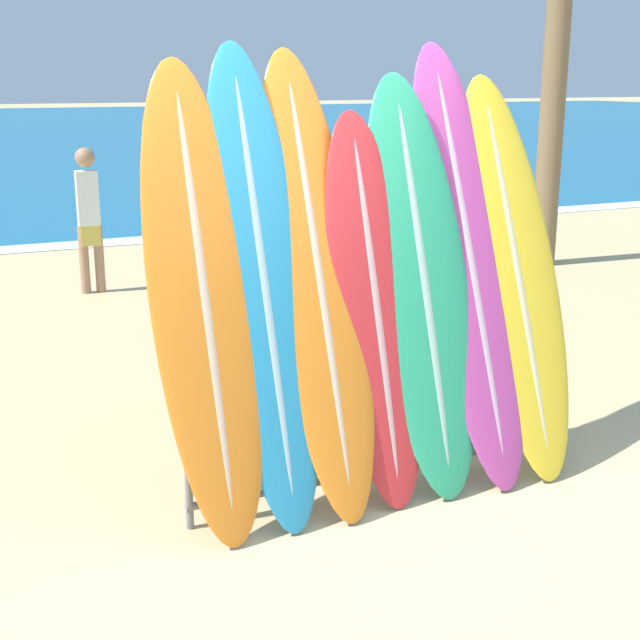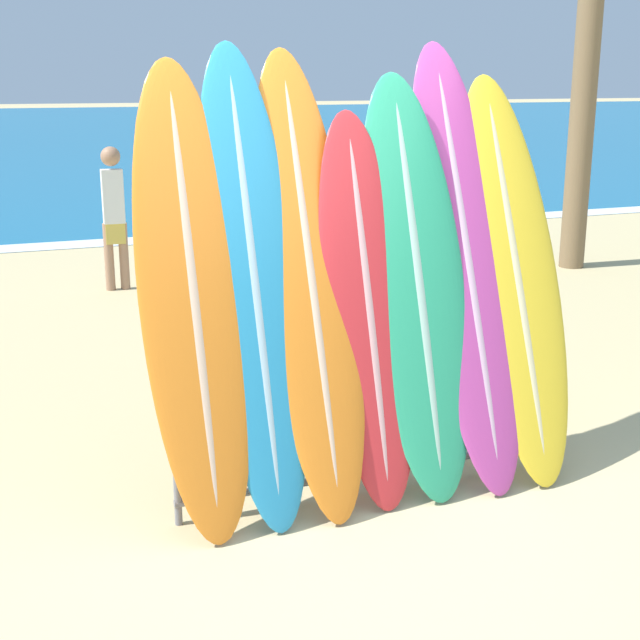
{
  "view_description": "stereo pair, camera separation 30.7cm",
  "coord_description": "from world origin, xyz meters",
  "px_view_note": "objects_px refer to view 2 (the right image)",
  "views": [
    {
      "loc": [
        -1.97,
        -3.5,
        2.26
      ],
      "look_at": [
        0.21,
        1.39,
        0.8
      ],
      "focal_mm": 50.0,
      "sensor_mm": 36.0,
      "label": 1
    },
    {
      "loc": [
        -1.68,
        -3.62,
        2.26
      ],
      "look_at": [
        0.21,
        1.39,
        0.8
      ],
      "focal_mm": 50.0,
      "sensor_mm": 36.0,
      "label": 2
    }
  ],
  "objects_px": {
    "surfboard_slot_1": "(253,283)",
    "surfboard_slot_3": "(367,309)",
    "surfboard_slot_0": "(193,297)",
    "surfboard_slot_4": "(417,285)",
    "surfboard_slot_6": "(515,276)",
    "surfboard_slot_2": "(309,281)",
    "person_mid_beach": "(114,213)",
    "surfboard_rack": "(371,420)",
    "person_near_water": "(224,198)",
    "surfboard_slot_5": "(466,263)"
  },
  "relations": [
    {
      "from": "surfboard_slot_6",
      "to": "surfboard_slot_2",
      "type": "bearing_deg",
      "value": 179.37
    },
    {
      "from": "surfboard_slot_3",
      "to": "surfboard_slot_4",
      "type": "bearing_deg",
      "value": 6.27
    },
    {
      "from": "surfboard_slot_0",
      "to": "surfboard_slot_3",
      "type": "distance_m",
      "value": 0.95
    },
    {
      "from": "surfboard_rack",
      "to": "surfboard_slot_1",
      "type": "xyz_separation_m",
      "value": [
        -0.62,
        0.13,
        0.8
      ]
    },
    {
      "from": "surfboard_slot_4",
      "to": "surfboard_slot_0",
      "type": "bearing_deg",
      "value": 179.1
    },
    {
      "from": "surfboard_slot_1",
      "to": "person_mid_beach",
      "type": "height_order",
      "value": "surfboard_slot_1"
    },
    {
      "from": "surfboard_slot_2",
      "to": "surfboard_slot_3",
      "type": "bearing_deg",
      "value": -13.85
    },
    {
      "from": "surfboard_slot_3",
      "to": "person_mid_beach",
      "type": "distance_m",
      "value": 5.51
    },
    {
      "from": "surfboard_rack",
      "to": "surfboard_slot_6",
      "type": "distance_m",
      "value": 1.2
    },
    {
      "from": "surfboard_rack",
      "to": "surfboard_slot_4",
      "type": "height_order",
      "value": "surfboard_slot_4"
    },
    {
      "from": "surfboard_slot_4",
      "to": "person_mid_beach",
      "type": "distance_m",
      "value": 5.52
    },
    {
      "from": "surfboard_slot_3",
      "to": "surfboard_slot_2",
      "type": "bearing_deg",
      "value": 166.15
    },
    {
      "from": "surfboard_slot_0",
      "to": "surfboard_slot_2",
      "type": "bearing_deg",
      "value": 1.94
    },
    {
      "from": "surfboard_slot_2",
      "to": "surfboard_slot_6",
      "type": "xyz_separation_m",
      "value": [
        1.26,
        -0.01,
        -0.07
      ]
    },
    {
      "from": "surfboard_slot_0",
      "to": "person_near_water",
      "type": "bearing_deg",
      "value": 73.65
    },
    {
      "from": "surfboard_slot_2",
      "to": "person_mid_beach",
      "type": "bearing_deg",
      "value": 93.02
    },
    {
      "from": "surfboard_slot_2",
      "to": "surfboard_slot_5",
      "type": "relative_size",
      "value": 0.98
    },
    {
      "from": "person_near_water",
      "to": "surfboard_slot_4",
      "type": "bearing_deg",
      "value": -51.44
    },
    {
      "from": "surfboard_slot_3",
      "to": "surfboard_slot_5",
      "type": "distance_m",
      "value": 0.69
    },
    {
      "from": "surfboard_slot_1",
      "to": "surfboard_slot_5",
      "type": "distance_m",
      "value": 1.27
    },
    {
      "from": "surfboard_slot_4",
      "to": "surfboard_slot_6",
      "type": "relative_size",
      "value": 1.01
    },
    {
      "from": "surfboard_slot_5",
      "to": "surfboard_slot_2",
      "type": "bearing_deg",
      "value": -178.63
    },
    {
      "from": "surfboard_slot_0",
      "to": "surfboard_slot_4",
      "type": "relative_size",
      "value": 1.03
    },
    {
      "from": "surfboard_slot_1",
      "to": "surfboard_slot_3",
      "type": "height_order",
      "value": "surfboard_slot_1"
    },
    {
      "from": "person_near_water",
      "to": "person_mid_beach",
      "type": "relative_size",
      "value": 1.17
    },
    {
      "from": "surfboard_slot_0",
      "to": "person_near_water",
      "type": "distance_m",
      "value": 5.3
    },
    {
      "from": "surfboard_rack",
      "to": "surfboard_slot_0",
      "type": "relative_size",
      "value": 0.94
    },
    {
      "from": "person_near_water",
      "to": "person_mid_beach",
      "type": "bearing_deg",
      "value": -155.31
    },
    {
      "from": "surfboard_slot_3",
      "to": "surfboard_slot_1",
      "type": "bearing_deg",
      "value": 173.15
    },
    {
      "from": "person_mid_beach",
      "to": "surfboard_slot_3",
      "type": "bearing_deg",
      "value": 97.45
    },
    {
      "from": "surfboard_slot_2",
      "to": "surfboard_slot_6",
      "type": "height_order",
      "value": "surfboard_slot_2"
    },
    {
      "from": "surfboard_slot_0",
      "to": "surfboard_rack",
      "type": "bearing_deg",
      "value": -6.76
    },
    {
      "from": "surfboard_rack",
      "to": "surfboard_slot_3",
      "type": "xyz_separation_m",
      "value": [
        -0.01,
        0.06,
        0.62
      ]
    },
    {
      "from": "surfboard_slot_0",
      "to": "surfboard_slot_6",
      "type": "height_order",
      "value": "surfboard_slot_0"
    },
    {
      "from": "surfboard_slot_6",
      "to": "surfboard_slot_4",
      "type": "bearing_deg",
      "value": -177.59
    },
    {
      "from": "person_near_water",
      "to": "surfboard_slot_5",
      "type": "bearing_deg",
      "value": -47.58
    },
    {
      "from": "surfboard_rack",
      "to": "person_mid_beach",
      "type": "distance_m",
      "value": 5.58
    },
    {
      "from": "surfboard_slot_2",
      "to": "person_mid_beach",
      "type": "distance_m",
      "value": 5.42
    },
    {
      "from": "surfboard_slot_3",
      "to": "surfboard_slot_6",
      "type": "distance_m",
      "value": 0.97
    },
    {
      "from": "surfboard_rack",
      "to": "surfboard_slot_3",
      "type": "bearing_deg",
      "value": 95.37
    },
    {
      "from": "surfboard_slot_5",
      "to": "person_near_water",
      "type": "height_order",
      "value": "surfboard_slot_5"
    },
    {
      "from": "surfboard_slot_0",
      "to": "surfboard_slot_3",
      "type": "xyz_separation_m",
      "value": [
        0.94,
        -0.05,
        -0.14
      ]
    },
    {
      "from": "surfboard_rack",
      "to": "surfboard_slot_4",
      "type": "relative_size",
      "value": 0.96
    },
    {
      "from": "surfboard_slot_0",
      "to": "person_near_water",
      "type": "height_order",
      "value": "surfboard_slot_0"
    },
    {
      "from": "surfboard_slot_2",
      "to": "surfboard_slot_5",
      "type": "bearing_deg",
      "value": 1.37
    },
    {
      "from": "surfboard_slot_6",
      "to": "person_near_water",
      "type": "bearing_deg",
      "value": 94.64
    },
    {
      "from": "surfboard_slot_1",
      "to": "surfboard_slot_6",
      "type": "height_order",
      "value": "surfboard_slot_1"
    },
    {
      "from": "surfboard_slot_0",
      "to": "surfboard_slot_6",
      "type": "distance_m",
      "value": 1.9
    },
    {
      "from": "surfboard_slot_1",
      "to": "person_near_water",
      "type": "xyz_separation_m",
      "value": [
        1.16,
        5.06,
        -0.24
      ]
    },
    {
      "from": "surfboard_slot_5",
      "to": "surfboard_slot_6",
      "type": "relative_size",
      "value": 1.08
    }
  ]
}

